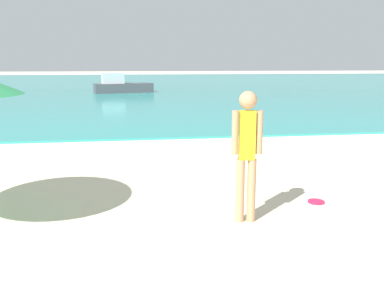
# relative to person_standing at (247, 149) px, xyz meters

# --- Properties ---
(water) EXTENTS (160.00, 60.00, 0.06)m
(water) POSITION_rel_person_standing_xyz_m (-0.75, 35.95, -0.95)
(water) COLOR teal
(water) RESTS_ON ground
(person_standing) EXTENTS (0.40, 0.23, 1.73)m
(person_standing) POSITION_rel_person_standing_xyz_m (0.00, 0.00, 0.00)
(person_standing) COLOR tan
(person_standing) RESTS_ON ground
(frisbee) EXTENTS (0.25, 0.25, 0.03)m
(frisbee) POSITION_rel_person_standing_xyz_m (1.26, 0.55, -0.97)
(frisbee) COLOR #E51E4C
(frisbee) RESTS_ON ground
(boat_near) EXTENTS (4.08, 2.09, 1.33)m
(boat_near) POSITION_rel_person_standing_xyz_m (-2.21, 23.10, -0.46)
(boat_near) COLOR #4C4C51
(boat_near) RESTS_ON water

